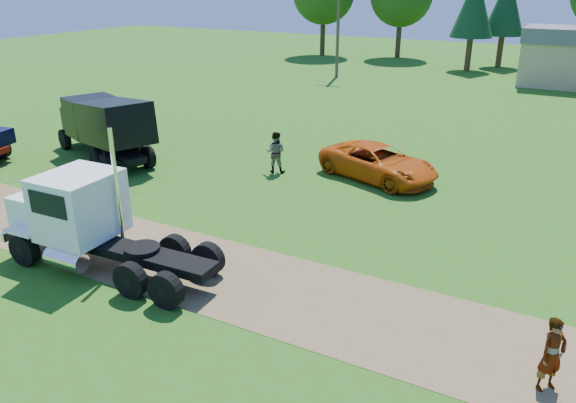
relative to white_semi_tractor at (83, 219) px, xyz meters
The scene contains 8 objects.
ground 6.94m from the white_semi_tractor, 11.46° to the left, with size 140.00×140.00×0.00m, color #325713.
dirt_track 6.94m from the white_semi_tractor, 11.46° to the left, with size 120.00×4.20×0.01m, color brown.
white_semi_tractor is the anchor object (origin of this frame).
black_dump_truck 11.17m from the white_semi_tractor, 131.89° to the left, with size 7.74×4.95×3.34m.
orange_pickup 13.22m from the white_semi_tractor, 65.80° to the left, with size 2.56×5.56×1.55m, color #C95009.
spectator_a 13.58m from the white_semi_tractor, ahead, with size 0.66×0.43×1.80m, color #999999.
spectator_b 10.69m from the white_semi_tractor, 85.32° to the left, with size 0.94×0.73×1.93m, color #999999.
tan_shed 42.70m from the white_semi_tractor, 75.57° to the left, with size 6.20×5.40×4.70m.
Camera 1 is at (6.64, -12.41, 8.59)m, focal length 35.00 mm.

